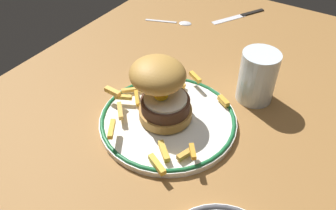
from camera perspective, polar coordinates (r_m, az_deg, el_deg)
name	(u,v)px	position (r cm, az deg, el deg)	size (l,w,h in cm)	color
ground_plane	(203,122)	(69.78, 5.94, -2.88)	(116.25, 90.60, 4.00)	olive
dinner_plate	(168,120)	(65.86, 0.00, -2.46)	(26.43, 26.43, 1.60)	white
burger	(161,88)	(62.38, -1.17, 2.78)	(13.29, 13.82, 11.63)	#B6813A
fries_pile	(153,108)	(65.40, -2.45, -0.58)	(25.05, 23.77, 2.98)	gold
water_glass	(257,80)	(71.59, 14.60, 4.08)	(7.54, 7.54, 10.82)	silver
knife	(243,15)	(105.66, 12.38, 14.50)	(16.41, 10.15, 0.70)	black
spoon	(180,22)	(99.25, 2.01, 13.68)	(6.42, 13.01, 0.90)	silver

